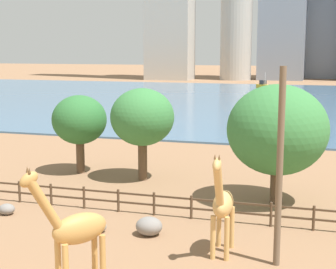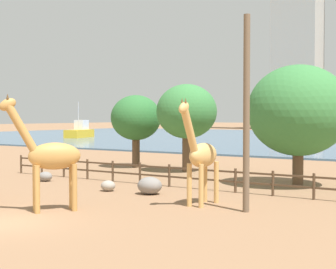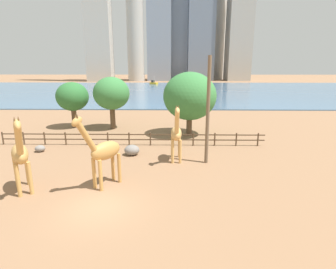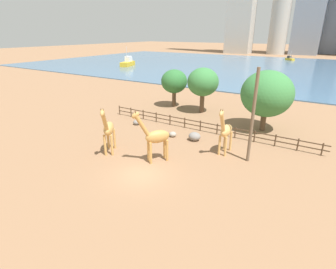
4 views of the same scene
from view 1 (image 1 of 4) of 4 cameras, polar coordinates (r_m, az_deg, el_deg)
The scene contains 13 objects.
ground_plane at distance 94.68m, azimuth 11.68°, elevation 3.74°, with size 400.00×400.00×0.00m, color #8C6647.
harbor_water at distance 91.70m, azimuth 11.51°, elevation 3.63°, with size 180.00×86.00×0.20m, color #476B8C.
giraffe_tall at distance 19.87m, azimuth -10.28°, elevation -10.30°, with size 2.52×3.19×5.02m.
giraffe_young at distance 22.88m, azimuth 6.06°, elevation -7.75°, with size 0.92×3.28×4.88m.
utility_pole at distance 21.71m, azimuth 12.27°, elevation -3.69°, with size 0.28×0.28×8.39m, color brown.
boulder_near_fence at distance 25.69m, azimuth -2.11°, elevation -10.11°, with size 1.33×1.21×0.91m, color gray.
boulder_by_pole at distance 30.12m, azimuth -17.44°, elevation -7.90°, with size 0.91×0.81×0.61m, color gray.
boulder_small at distance 26.35m, azimuth -7.69°, elevation -10.06°, with size 0.80×0.78×0.58m, color gray.
enclosure_fence at distance 28.45m, azimuth -1.23°, elevation -7.51°, with size 26.12×0.14×1.30m.
tree_left_large at distance 30.56m, azimuth 12.03°, elevation 0.50°, with size 5.89×5.89×7.08m.
tree_center_broad at distance 38.10m, azimuth -9.79°, elevation 1.56°, with size 3.99×3.99×5.77m.
tree_right_tall at distance 35.47m, azimuth -2.87°, elevation 1.88°, with size 4.42×4.42×6.43m.
boat_ferry at distance 121.72m, azimuth 10.59°, elevation 5.38°, with size 4.02×3.79×3.66m.
Camera 1 is at (8.29, -13.88, 9.04)m, focal length 55.00 mm.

